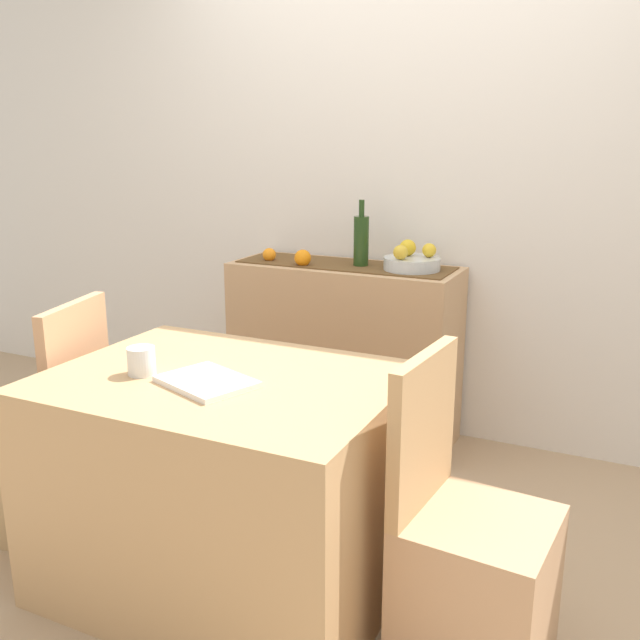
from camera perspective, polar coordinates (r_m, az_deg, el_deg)
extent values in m
cube|color=tan|center=(2.82, -1.36, -17.03)|extent=(6.40, 6.40, 0.02)
cube|color=silver|center=(3.49, 7.49, 12.61)|extent=(6.40, 0.06, 2.70)
cube|color=tan|center=(3.49, 1.95, -2.58)|extent=(1.11, 0.42, 0.87)
cube|color=brown|center=(3.38, 2.02, 4.52)|extent=(1.04, 0.32, 0.01)
cylinder|color=silver|center=(3.26, 7.48, 4.57)|extent=(0.26, 0.26, 0.06)
sphere|color=gold|center=(3.19, 6.56, 5.49)|extent=(0.07, 0.07, 0.07)
sphere|color=gold|center=(3.29, 7.14, 5.86)|extent=(0.08, 0.08, 0.08)
sphere|color=gold|center=(3.27, 8.87, 5.62)|extent=(0.06, 0.06, 0.06)
cylinder|color=#213C16|center=(3.33, 3.37, 6.37)|extent=(0.07, 0.07, 0.24)
cylinder|color=#213C16|center=(3.31, 3.41, 9.07)|extent=(0.03, 0.03, 0.08)
sphere|color=orange|center=(3.49, -4.14, 5.32)|extent=(0.07, 0.07, 0.07)
sphere|color=orange|center=(3.35, -1.42, 5.07)|extent=(0.08, 0.08, 0.08)
cube|color=tan|center=(2.39, -7.59, -12.96)|extent=(1.11, 0.83, 0.74)
cube|color=white|center=(2.17, -9.20, -4.97)|extent=(0.34, 0.29, 0.02)
cylinder|color=silver|center=(2.30, -14.31, -3.24)|extent=(0.09, 0.09, 0.09)
cube|color=tan|center=(2.95, -21.49, -11.41)|extent=(0.48, 0.48, 0.45)
cube|color=tan|center=(2.69, -19.20, -3.39)|extent=(0.13, 0.40, 0.45)
cube|color=tan|center=(2.19, 12.55, -20.56)|extent=(0.43, 0.43, 0.45)
cube|color=tan|center=(2.02, 8.35, -8.83)|extent=(0.07, 0.40, 0.45)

